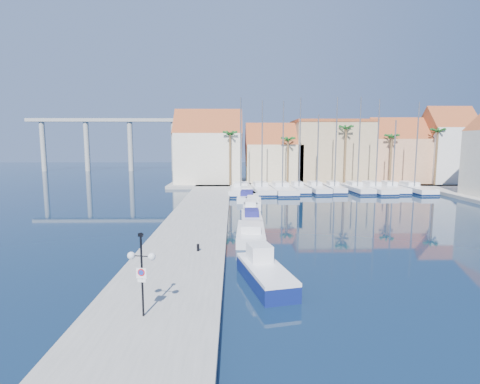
# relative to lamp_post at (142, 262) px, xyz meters

# --- Properties ---
(ground) EXTENTS (260.00, 260.00, 0.00)m
(ground) POSITION_rel_lamp_post_xyz_m (9.27, 7.71, -2.88)
(ground) COLOR black
(ground) RESTS_ON ground
(quay_west) EXTENTS (6.00, 77.00, 0.50)m
(quay_west) POSITION_rel_lamp_post_xyz_m (0.27, 21.21, -2.63)
(quay_west) COLOR gray
(quay_west) RESTS_ON ground
(shore_north) EXTENTS (54.00, 16.00, 0.50)m
(shore_north) POSITION_rel_lamp_post_xyz_m (19.27, 55.71, -2.63)
(shore_north) COLOR gray
(shore_north) RESTS_ON ground
(lamp_post) EXTENTS (1.22, 0.49, 3.63)m
(lamp_post) POSITION_rel_lamp_post_xyz_m (0.00, 0.00, 0.00)
(lamp_post) COLOR black
(lamp_post) RESTS_ON quay_west
(bollard) EXTENTS (0.20, 0.20, 0.49)m
(bollard) POSITION_rel_lamp_post_xyz_m (1.42, 9.63, -2.14)
(bollard) COLOR black
(bollard) RESTS_ON quay_west
(fishing_boat) EXTENTS (3.13, 5.97, 1.99)m
(fishing_boat) POSITION_rel_lamp_post_xyz_m (5.57, 4.90, -2.22)
(fishing_boat) COLOR #0E1956
(fishing_boat) RESTS_ON ground
(motorboat_west_0) EXTENTS (2.53, 7.07, 1.40)m
(motorboat_west_0) POSITION_rel_lamp_post_xyz_m (5.27, 14.85, -2.38)
(motorboat_west_0) COLOR white
(motorboat_west_0) RESTS_ON ground
(motorboat_west_1) EXTENTS (2.04, 6.09, 1.40)m
(motorboat_west_1) POSITION_rel_lamp_post_xyz_m (5.62, 21.15, -2.38)
(motorboat_west_1) COLOR white
(motorboat_west_1) RESTS_ON ground
(motorboat_west_2) EXTENTS (1.82, 5.35, 1.40)m
(motorboat_west_2) POSITION_rel_lamp_post_xyz_m (5.77, 26.54, -2.38)
(motorboat_west_2) COLOR white
(motorboat_west_2) RESTS_ON ground
(motorboat_west_3) EXTENTS (2.33, 6.22, 1.40)m
(motorboat_west_3) POSITION_rel_lamp_post_xyz_m (6.23, 30.20, -2.38)
(motorboat_west_3) COLOR white
(motorboat_west_3) RESTS_ON ground
(motorboat_west_4) EXTENTS (2.93, 7.48, 1.40)m
(motorboat_west_4) POSITION_rel_lamp_post_xyz_m (5.71, 35.75, -2.38)
(motorboat_west_4) COLOR white
(motorboat_west_4) RESTS_ON ground
(motorboat_west_5) EXTENTS (2.93, 7.46, 1.40)m
(motorboat_west_5) POSITION_rel_lamp_post_xyz_m (5.68, 40.03, -2.38)
(motorboat_west_5) COLOR white
(motorboat_west_5) RESTS_ON ground
(sailboat_0) EXTENTS (3.78, 11.75, 14.59)m
(sailboat_0) POSITION_rel_lamp_post_xyz_m (5.01, 42.90, -2.30)
(sailboat_0) COLOR white
(sailboat_0) RESTS_ON ground
(sailboat_1) EXTENTS (3.81, 11.27, 14.24)m
(sailboat_1) POSITION_rel_lamp_post_xyz_m (8.24, 43.67, -2.29)
(sailboat_1) COLOR white
(sailboat_1) RESTS_ON ground
(sailboat_2) EXTENTS (3.82, 12.13, 14.13)m
(sailboat_2) POSITION_rel_lamp_post_xyz_m (11.45, 43.47, -2.31)
(sailboat_2) COLOR white
(sailboat_2) RESTS_ON ground
(sailboat_3) EXTENTS (2.76, 8.37, 14.76)m
(sailboat_3) POSITION_rel_lamp_post_xyz_m (14.23, 44.17, -2.22)
(sailboat_3) COLOR white
(sailboat_3) RESTS_ON ground
(sailboat_4) EXTENTS (2.98, 9.79, 12.24)m
(sailboat_4) POSITION_rel_lamp_post_xyz_m (17.10, 44.31, -2.30)
(sailboat_4) COLOR white
(sailboat_4) RESTS_ON ground
(sailboat_5) EXTENTS (2.39, 8.48, 14.90)m
(sailboat_5) POSITION_rel_lamp_post_xyz_m (20.05, 44.48, -2.22)
(sailboat_5) COLOR white
(sailboat_5) RESTS_ON ground
(sailboat_6) EXTENTS (3.15, 9.65, 14.83)m
(sailboat_6) POSITION_rel_lamp_post_xyz_m (23.52, 44.01, -2.26)
(sailboat_6) COLOR white
(sailboat_6) RESTS_ON ground
(sailboat_7) EXTENTS (3.70, 10.99, 14.56)m
(sailboat_7) POSITION_rel_lamp_post_xyz_m (26.38, 44.02, -2.29)
(sailboat_7) COLOR white
(sailboat_7) RESTS_ON ground
(sailboat_8) EXTENTS (2.68, 9.55, 11.33)m
(sailboat_8) POSITION_rel_lamp_post_xyz_m (29.30, 44.29, -2.31)
(sailboat_8) COLOR white
(sailboat_8) RESTS_ON ground
(sailboat_9) EXTENTS (3.21, 10.65, 14.02)m
(sailboat_9) POSITION_rel_lamp_post_xyz_m (32.46, 43.71, -2.29)
(sailboat_9) COLOR white
(sailboat_9) RESTS_ON ground
(building_0) EXTENTS (12.30, 9.00, 13.50)m
(building_0) POSITION_rel_lamp_post_xyz_m (-0.73, 54.71, 3.64)
(building_0) COLOR beige
(building_0) RESTS_ON shore_north
(building_1) EXTENTS (10.30, 8.00, 11.00)m
(building_1) POSITION_rel_lamp_post_xyz_m (11.27, 54.71, 2.41)
(building_1) COLOR #C8B78D
(building_1) RESTS_ON shore_north
(building_2) EXTENTS (14.20, 10.20, 11.50)m
(building_2) POSITION_rel_lamp_post_xyz_m (22.27, 55.71, 3.37)
(building_2) COLOR tan
(building_2) RESTS_ON shore_north
(building_3) EXTENTS (10.30, 8.00, 12.00)m
(building_3) POSITION_rel_lamp_post_xyz_m (34.27, 54.71, 2.98)
(building_3) COLOR tan
(building_3) RESTS_ON shore_north
(building_4) EXTENTS (8.30, 8.00, 14.00)m
(building_4) POSITION_rel_lamp_post_xyz_m (43.27, 53.71, 4.08)
(building_4) COLOR silver
(building_4) RESTS_ON shore_north
(palm_0) EXTENTS (2.60, 2.60, 10.15)m
(palm_0) POSITION_rel_lamp_post_xyz_m (3.27, 49.71, 6.19)
(palm_0) COLOR brown
(palm_0) RESTS_ON shore_north
(palm_1) EXTENTS (2.60, 2.60, 9.15)m
(palm_1) POSITION_rel_lamp_post_xyz_m (13.27, 49.71, 5.25)
(palm_1) COLOR brown
(palm_1) RESTS_ON shore_north
(palm_2) EXTENTS (2.60, 2.60, 11.15)m
(palm_2) POSITION_rel_lamp_post_xyz_m (23.27, 49.71, 7.13)
(palm_2) COLOR brown
(palm_2) RESTS_ON shore_north
(palm_3) EXTENTS (2.60, 2.60, 9.65)m
(palm_3) POSITION_rel_lamp_post_xyz_m (31.27, 49.71, 5.72)
(palm_3) COLOR brown
(palm_3) RESTS_ON shore_north
(palm_4) EXTENTS (2.60, 2.60, 10.65)m
(palm_4) POSITION_rel_lamp_post_xyz_m (39.27, 49.71, 6.66)
(palm_4) COLOR brown
(palm_4) RESTS_ON shore_north
(viaduct) EXTENTS (48.00, 2.20, 14.45)m
(viaduct) POSITION_rel_lamp_post_xyz_m (-29.80, 89.71, 7.36)
(viaduct) COLOR #9E9E99
(viaduct) RESTS_ON ground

